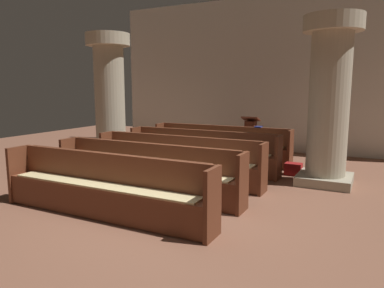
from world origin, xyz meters
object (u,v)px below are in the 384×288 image
at_px(pew_row_0, 220,143).
at_px(hymn_book, 258,127).
at_px(lectern, 250,138).
at_px(pillar_far_side, 110,96).
at_px(pew_row_3, 146,169).
at_px(pew_row_4, 103,184).
at_px(pew_row_1, 201,150).
at_px(kneeler_box_red, 293,169).
at_px(pew_row_2, 177,158).
at_px(pillar_aisle_side, 329,99).

relative_size(pew_row_0, hymn_book, 18.37).
relative_size(pew_row_0, lectern, 3.31).
bearing_deg(lectern, pillar_far_side, -140.30).
relative_size(pew_row_3, pillar_far_side, 1.12).
bearing_deg(pew_row_4, hymn_book, 78.68).
bearing_deg(pew_row_3, hymn_book, 75.25).
height_order(lectern, hymn_book, lectern).
bearing_deg(pew_row_0, pew_row_3, -90.00).
xyz_separation_m(pew_row_1, pew_row_3, (0.00, -2.21, 0.00)).
bearing_deg(pew_row_0, pew_row_4, -90.00).
bearing_deg(pew_row_3, pew_row_1, 90.00).
distance_m(hymn_book, kneeler_box_red, 1.51).
distance_m(pew_row_0, pew_row_4, 4.43).
height_order(pew_row_3, pillar_far_side, pillar_far_side).
bearing_deg(pew_row_1, pillar_far_side, 179.29).
distance_m(pew_row_1, lectern, 2.51).
bearing_deg(pew_row_2, pillar_aisle_side, 24.35).
bearing_deg(pew_row_1, pew_row_2, -90.00).
bearing_deg(pillar_far_side, lectern, 39.70).
bearing_deg(pew_row_1, kneeler_box_red, 15.59).
bearing_deg(pew_row_3, pillar_aisle_side, 41.00).
height_order(pew_row_0, pew_row_3, same).
height_order(pew_row_2, pew_row_3, same).
bearing_deg(pillar_far_side, kneeler_box_red, 6.42).
height_order(pillar_far_side, kneeler_box_red, pillar_far_side).
bearing_deg(pew_row_4, kneeler_box_red, 63.16).
relative_size(pew_row_3, hymn_book, 18.37).
xyz_separation_m(pew_row_3, hymn_book, (0.92, 3.51, 0.44)).
bearing_deg(pew_row_2, pew_row_1, 90.00).
relative_size(pew_row_3, pillar_aisle_side, 1.12).
xyz_separation_m(pew_row_3, lectern, (0.34, 4.70, -0.04)).
xyz_separation_m(pillar_aisle_side, hymn_book, (-1.73, 1.20, -0.74)).
bearing_deg(pillar_far_side, pew_row_4, -52.15).
relative_size(pew_row_1, kneeler_box_red, 10.24).
distance_m(pew_row_2, kneeler_box_red, 2.59).
xyz_separation_m(pillar_far_side, hymn_book, (3.53, 1.27, -0.74)).
bearing_deg(pew_row_3, kneeler_box_red, 54.67).
xyz_separation_m(pew_row_3, pew_row_4, (0.00, -1.11, 0.00)).
distance_m(pew_row_0, pillar_aisle_side, 3.08).
xyz_separation_m(pew_row_4, pillar_aisle_side, (2.66, 3.42, 1.18)).
distance_m(pew_row_0, pillar_far_side, 3.06).
distance_m(pew_row_2, pillar_far_side, 3.08).
height_order(pew_row_1, kneeler_box_red, pew_row_1).
xyz_separation_m(pew_row_0, pew_row_1, (0.00, -1.11, 0.00)).
bearing_deg(hymn_book, pew_row_2, -111.03).
distance_m(pew_row_2, pew_row_4, 2.21).
relative_size(lectern, hymn_book, 5.55).
distance_m(pew_row_2, pew_row_3, 1.11).
height_order(pew_row_3, pillar_aisle_side, pillar_aisle_side).
relative_size(pillar_aisle_side, lectern, 2.96).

